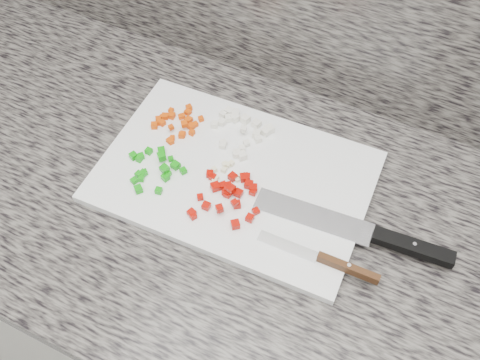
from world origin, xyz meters
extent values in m
cube|color=white|center=(0.00, 1.44, 0.43)|extent=(3.92, 0.62, 0.86)
cube|color=#615D55|center=(0.00, 1.44, 0.88)|extent=(3.96, 0.64, 0.04)
cube|color=white|center=(-0.11, 1.48, 0.91)|extent=(0.46, 0.31, 0.01)
cube|color=#D64504|center=(-0.22, 1.54, 0.92)|extent=(0.01, 0.01, 0.01)
cube|color=#D64504|center=(-0.24, 1.57, 0.92)|extent=(0.01, 0.01, 0.01)
cube|color=#D64504|center=(-0.24, 1.50, 0.92)|extent=(0.01, 0.01, 0.01)
cube|color=#D64504|center=(-0.28, 1.53, 0.92)|extent=(0.01, 0.01, 0.01)
cube|color=#D64504|center=(-0.22, 1.56, 0.92)|extent=(0.01, 0.01, 0.01)
cube|color=#D64504|center=(-0.23, 1.51, 0.92)|extent=(0.01, 0.01, 0.01)
cube|color=#D64504|center=(-0.24, 1.49, 0.92)|extent=(0.01, 0.01, 0.01)
cube|color=#D64504|center=(-0.27, 1.52, 0.92)|extent=(0.01, 0.01, 0.01)
cube|color=#D64504|center=(-0.28, 1.54, 0.92)|extent=(0.01, 0.01, 0.01)
cube|color=#D64504|center=(-0.28, 1.51, 0.92)|extent=(0.01, 0.01, 0.01)
cube|color=#D64504|center=(-0.23, 1.53, 0.93)|extent=(0.02, 0.02, 0.01)
cube|color=#D64504|center=(-0.25, 1.58, 0.92)|extent=(0.01, 0.01, 0.01)
cube|color=#D64504|center=(-0.28, 1.52, 0.92)|extent=(0.01, 0.01, 0.01)
cube|color=#D64504|center=(-0.25, 1.55, 0.92)|extent=(0.01, 0.01, 0.01)
cube|color=#D64504|center=(-0.24, 1.50, 0.92)|extent=(0.01, 0.01, 0.01)
cube|color=#D64504|center=(-0.25, 1.55, 0.92)|extent=(0.01, 0.01, 0.01)
cube|color=#D64504|center=(-0.27, 1.56, 0.92)|extent=(0.01, 0.01, 0.01)
cube|color=#D64504|center=(-0.23, 1.52, 0.92)|extent=(0.01, 0.01, 0.01)
cube|color=#D64504|center=(-0.22, 1.55, 0.92)|extent=(0.01, 0.01, 0.01)
cube|color=#D64504|center=(-0.21, 1.53, 0.92)|extent=(0.01, 0.01, 0.01)
cube|color=#D64504|center=(-0.27, 1.55, 0.92)|extent=(0.01, 0.01, 0.01)
cube|color=#D64504|center=(-0.28, 1.54, 0.92)|extent=(0.01, 0.01, 0.01)
cube|color=#D64504|center=(-0.25, 1.52, 0.93)|extent=(0.01, 0.01, 0.01)
cube|color=#D64504|center=(-0.23, 1.55, 0.92)|extent=(0.01, 0.01, 0.01)
cube|color=white|center=(-0.11, 1.57, 0.92)|extent=(0.02, 0.02, 0.01)
cube|color=white|center=(-0.12, 1.52, 0.92)|extent=(0.02, 0.02, 0.01)
cube|color=white|center=(-0.09, 1.59, 0.92)|extent=(0.02, 0.02, 0.01)
cube|color=white|center=(-0.18, 1.60, 0.92)|extent=(0.02, 0.02, 0.01)
cube|color=white|center=(-0.14, 1.60, 0.92)|extent=(0.02, 0.02, 0.01)
cube|color=white|center=(-0.13, 1.57, 0.93)|extent=(0.01, 0.01, 0.01)
cube|color=white|center=(-0.10, 1.59, 0.92)|extent=(0.01, 0.01, 0.01)
cube|color=white|center=(-0.15, 1.53, 0.92)|extent=(0.01, 0.01, 0.01)
cube|color=white|center=(-0.12, 1.53, 0.92)|extent=(0.01, 0.01, 0.01)
cube|color=white|center=(-0.19, 1.56, 0.92)|extent=(0.01, 0.01, 0.01)
cube|color=white|center=(-0.18, 1.57, 0.92)|extent=(0.01, 0.01, 0.01)
cube|color=white|center=(-0.15, 1.53, 0.92)|extent=(0.01, 0.01, 0.01)
cube|color=white|center=(-0.17, 1.60, 0.92)|extent=(0.02, 0.02, 0.01)
cube|color=white|center=(-0.18, 1.59, 0.92)|extent=(0.01, 0.01, 0.01)
cube|color=white|center=(-0.12, 1.59, 0.92)|extent=(0.02, 0.02, 0.01)
cube|color=white|center=(-0.16, 1.59, 0.92)|extent=(0.02, 0.02, 0.01)
cube|color=white|center=(-0.11, 1.52, 0.92)|extent=(0.02, 0.02, 0.01)
cube|color=white|center=(-0.12, 1.55, 0.92)|extent=(0.01, 0.01, 0.01)
cube|color=white|center=(-0.14, 1.60, 0.92)|extent=(0.01, 0.01, 0.01)
cube|color=white|center=(-0.10, 1.59, 0.92)|extent=(0.02, 0.02, 0.01)
cube|color=white|center=(-0.10, 1.57, 0.92)|extent=(0.02, 0.02, 0.01)
cube|color=white|center=(-0.17, 1.59, 0.92)|extent=(0.02, 0.02, 0.01)
cube|color=#0F990D|center=(-0.25, 1.41, 0.92)|extent=(0.01, 0.01, 0.01)
cube|color=#0F990D|center=(-0.25, 1.40, 0.92)|extent=(0.01, 0.01, 0.01)
cube|color=#0F990D|center=(-0.27, 1.44, 0.92)|extent=(0.01, 0.01, 0.01)
cube|color=#0F990D|center=(-0.20, 1.45, 0.92)|extent=(0.01, 0.01, 0.01)
cube|color=#0F990D|center=(-0.24, 1.41, 0.92)|extent=(0.01, 0.01, 0.01)
cube|color=#0F990D|center=(-0.23, 1.38, 0.92)|extent=(0.02, 0.02, 0.01)
cube|color=#0F990D|center=(-0.28, 1.44, 0.92)|extent=(0.02, 0.02, 0.01)
cube|color=#0F990D|center=(-0.26, 1.46, 0.92)|extent=(0.01, 0.01, 0.01)
cube|color=#0F990D|center=(-0.21, 1.43, 0.92)|extent=(0.01, 0.01, 0.01)
cube|color=#0F990D|center=(-0.24, 1.40, 0.92)|extent=(0.01, 0.01, 0.01)
cube|color=#0F990D|center=(-0.24, 1.42, 0.92)|extent=(0.01, 0.01, 0.01)
cube|color=#0F990D|center=(-0.20, 1.40, 0.92)|extent=(0.01, 0.01, 0.01)
cube|color=#0F990D|center=(-0.20, 1.45, 0.92)|extent=(0.02, 0.02, 0.01)
cube|color=#0F990D|center=(-0.24, 1.47, 0.92)|extent=(0.02, 0.02, 0.01)
cube|color=#0F990D|center=(-0.21, 1.42, 0.92)|extent=(0.01, 0.01, 0.01)
cube|color=#0F990D|center=(-0.27, 1.44, 0.92)|extent=(0.01, 0.01, 0.01)
cube|color=#0F990D|center=(-0.19, 1.45, 0.92)|extent=(0.01, 0.01, 0.01)
cube|color=#0F990D|center=(-0.23, 1.45, 0.93)|extent=(0.02, 0.02, 0.01)
cube|color=#0F990D|center=(-0.21, 1.43, 0.93)|extent=(0.02, 0.02, 0.01)
cube|color=#0F990D|center=(-0.22, 1.46, 0.92)|extent=(0.01, 0.01, 0.01)
cube|color=#A70A02|center=(-0.13, 1.38, 0.92)|extent=(0.01, 0.01, 0.01)
cube|color=#A70A02|center=(-0.14, 1.46, 0.92)|extent=(0.01, 0.01, 0.01)
cube|color=#A70A02|center=(-0.06, 1.46, 0.92)|extent=(0.01, 0.01, 0.01)
cube|color=#A70A02|center=(-0.09, 1.48, 0.92)|extent=(0.01, 0.01, 0.01)
cube|color=#A70A02|center=(-0.10, 1.44, 0.93)|extent=(0.02, 0.02, 0.01)
cube|color=#A70A02|center=(-0.13, 1.38, 0.92)|extent=(0.01, 0.01, 0.01)
cube|color=#A70A02|center=(-0.07, 1.47, 0.92)|extent=(0.02, 0.02, 0.01)
cube|color=#A70A02|center=(-0.05, 1.41, 0.92)|extent=(0.01, 0.01, 0.01)
cube|color=#A70A02|center=(-0.11, 1.47, 0.92)|extent=(0.02, 0.02, 0.01)
cube|color=#A70A02|center=(-0.11, 1.45, 0.92)|extent=(0.02, 0.02, 0.01)
cube|color=#A70A02|center=(-0.08, 1.42, 0.93)|extent=(0.01, 0.01, 0.01)
cube|color=#A70A02|center=(-0.08, 1.47, 0.92)|extent=(0.01, 0.01, 0.01)
cube|color=#A70A02|center=(-0.10, 1.40, 0.93)|extent=(0.02, 0.02, 0.01)
cube|color=#A70A02|center=(-0.06, 1.39, 0.92)|extent=(0.02, 0.02, 0.01)
cube|color=#A70A02|center=(-0.14, 1.46, 0.92)|extent=(0.01, 0.01, 0.01)
cube|color=#A70A02|center=(-0.09, 1.48, 0.92)|extent=(0.02, 0.02, 0.01)
cube|color=#A70A02|center=(-0.04, 1.43, 0.92)|extent=(0.01, 0.01, 0.01)
cube|color=#A70A02|center=(-0.08, 1.45, 0.92)|extent=(0.01, 0.01, 0.01)
cube|color=#A70A02|center=(-0.11, 1.45, 0.92)|extent=(0.02, 0.02, 0.01)
cube|color=#A70A02|center=(-0.08, 1.43, 0.92)|extent=(0.02, 0.02, 0.01)
cube|color=#A70A02|center=(-0.10, 1.44, 0.92)|extent=(0.01, 0.01, 0.01)
cube|color=#A70A02|center=(-0.12, 1.44, 0.92)|extent=(0.02, 0.02, 0.01)
cube|color=#A70A02|center=(-0.14, 1.41, 0.92)|extent=(0.01, 0.01, 0.01)
cube|color=#A70A02|center=(-0.12, 1.40, 0.92)|extent=(0.01, 0.01, 0.01)
cube|color=#A70A02|center=(-0.10, 1.44, 0.92)|extent=(0.01, 0.01, 0.01)
cube|color=#F9F2C0|center=(-0.14, 1.47, 0.92)|extent=(0.01, 0.01, 0.01)
cube|color=#F9F2C0|center=(-0.13, 1.46, 0.92)|extent=(0.01, 0.01, 0.01)
cube|color=#F9F2C0|center=(-0.13, 1.48, 0.92)|extent=(0.01, 0.01, 0.01)
cube|color=#F9F2C0|center=(-0.10, 1.48, 0.92)|extent=(0.01, 0.01, 0.01)
cube|color=#F9F2C0|center=(-0.12, 1.50, 0.92)|extent=(0.01, 0.01, 0.01)
cube|color=#F9F2C0|center=(-0.13, 1.45, 0.92)|extent=(0.01, 0.01, 0.01)
cube|color=#F9F2C0|center=(-0.10, 1.47, 0.92)|extent=(0.01, 0.01, 0.01)
cube|color=#F9F2C0|center=(-0.10, 1.46, 0.92)|extent=(0.01, 0.01, 0.00)
cube|color=#F9F2C0|center=(-0.13, 1.49, 0.92)|extent=(0.01, 0.01, 0.01)
cube|color=#F9F2C0|center=(-0.13, 1.49, 0.92)|extent=(0.01, 0.01, 0.01)
cube|color=silver|center=(0.04, 1.46, 0.92)|extent=(0.19, 0.06, 0.00)
cube|color=black|center=(0.20, 1.47, 0.92)|extent=(0.12, 0.03, 0.02)
cylinder|color=silver|center=(0.20, 1.47, 0.93)|extent=(0.01, 0.01, 0.00)
cube|color=silver|center=(0.02, 1.39, 0.92)|extent=(0.10, 0.02, 0.00)
cube|color=#452711|center=(0.12, 1.40, 0.92)|extent=(0.10, 0.01, 0.02)
cylinder|color=silver|center=(0.12, 1.40, 0.93)|extent=(0.01, 0.01, 0.00)
camera|label=1|loc=(0.13, 1.01, 1.64)|focal=40.00mm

